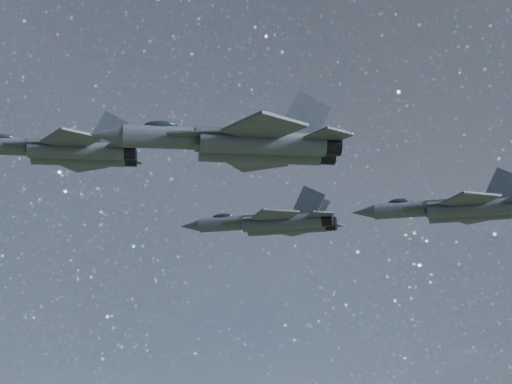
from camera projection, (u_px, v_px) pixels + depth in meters
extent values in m
cylinder|color=#343B42|center=(14.00, 147.00, 77.04)|extent=(7.57, 2.05, 1.58)
ellipsoid|color=black|center=(1.00, 138.00, 77.13)|extent=(2.47, 1.21, 0.78)
cube|color=#343B42|center=(73.00, 149.00, 77.52)|extent=(8.37, 2.04, 1.31)
cylinder|color=#343B42|center=(76.00, 150.00, 76.46)|extent=(8.58, 2.11, 1.58)
cylinder|color=#343B42|center=(79.00, 157.00, 78.40)|extent=(8.58, 2.11, 1.58)
cylinder|color=black|center=(129.00, 152.00, 76.89)|extent=(1.40, 1.54, 1.46)
cylinder|color=black|center=(130.00, 159.00, 78.83)|extent=(1.40, 1.54, 1.46)
cube|color=#343B42|center=(32.00, 144.00, 75.87)|extent=(5.37, 2.40, 0.12)
cube|color=#343B42|center=(37.00, 153.00, 78.49)|extent=(5.36, 1.78, 0.12)
cube|color=#343B42|center=(71.00, 139.00, 74.17)|extent=(5.45, 5.65, 0.20)
cube|color=#343B42|center=(79.00, 163.00, 80.76)|extent=(5.66, 5.77, 0.20)
cube|color=#343B42|center=(124.00, 145.00, 75.65)|extent=(3.21, 3.30, 0.15)
cube|color=#343B42|center=(126.00, 161.00, 80.11)|extent=(3.34, 3.39, 0.15)
cube|color=#343B42|center=(110.00, 130.00, 77.01)|extent=(3.50, 0.67, 3.60)
cube|color=#343B42|center=(112.00, 139.00, 79.43)|extent=(3.52, 0.51, 3.60)
cylinder|color=#343B42|center=(234.00, 223.00, 98.96)|extent=(8.06, 4.91, 1.70)
cone|color=#343B42|center=(191.00, 226.00, 100.30)|extent=(3.02, 2.48, 1.53)
ellipsoid|color=black|center=(223.00, 217.00, 99.51)|extent=(2.84, 2.12, 0.84)
cube|color=#343B42|center=(281.00, 221.00, 97.49)|extent=(8.82, 5.21, 1.42)
cylinder|color=#343B42|center=(283.00, 222.00, 96.23)|extent=(9.05, 5.36, 1.70)
cylinder|color=#343B42|center=(287.00, 227.00, 98.25)|extent=(9.05, 5.36, 1.70)
cylinder|color=black|center=(326.00, 220.00, 94.94)|extent=(1.94, 2.02, 1.57)
cylinder|color=black|center=(330.00, 224.00, 96.97)|extent=(1.94, 2.02, 1.57)
cube|color=#343B42|center=(246.00, 220.00, 97.05)|extent=(5.32, 4.28, 0.13)
cube|color=#343B42|center=(253.00, 226.00, 99.78)|extent=(5.80, 2.50, 0.13)
cube|color=#343B42|center=(275.00, 215.00, 93.91)|extent=(4.72, 5.19, 0.22)
cube|color=#343B42|center=(290.00, 230.00, 100.80)|extent=(6.20, 6.05, 0.22)
cube|color=#343B42|center=(320.00, 215.00, 93.79)|extent=(2.76, 2.95, 0.16)
cube|color=#343B42|center=(329.00, 225.00, 98.46)|extent=(3.68, 3.63, 0.16)
cube|color=#343B42|center=(309.00, 202.00, 95.72)|extent=(3.40, 2.01, 3.89)
cube|color=#343B42|center=(314.00, 208.00, 98.25)|extent=(3.64, 1.46, 3.89)
cylinder|color=#343B42|center=(179.00, 138.00, 64.44)|extent=(8.37, 2.17, 1.75)
cone|color=#343B42|center=(107.00, 135.00, 63.88)|extent=(2.77, 1.71, 1.57)
ellipsoid|color=black|center=(161.00, 127.00, 64.52)|extent=(2.72, 1.31, 0.86)
cube|color=#343B42|center=(255.00, 141.00, 65.03)|extent=(9.27, 2.15, 1.46)
cylinder|color=#343B42|center=(263.00, 143.00, 63.87)|extent=(9.49, 2.23, 1.75)
cylinder|color=#343B42|center=(260.00, 152.00, 66.01)|extent=(9.49, 2.23, 1.75)
cylinder|color=black|center=(331.00, 145.00, 64.40)|extent=(1.54, 1.69, 1.61)
cylinder|color=black|center=(325.00, 154.00, 66.55)|extent=(1.54, 1.69, 1.61)
cube|color=#343B42|center=(206.00, 134.00, 63.16)|extent=(5.95, 2.60, 0.13)
cube|color=#343B42|center=(204.00, 147.00, 66.06)|extent=(5.94, 2.04, 0.13)
cube|color=#343B42|center=(264.00, 128.00, 61.33)|extent=(6.06, 6.28, 0.22)
cube|color=#343B42|center=(253.00, 160.00, 68.62)|extent=(6.25, 6.39, 0.22)
cube|color=#343B42|center=(329.00, 136.00, 63.02)|extent=(3.57, 3.67, 0.17)
cube|color=#343B42|center=(316.00, 157.00, 67.96)|extent=(3.69, 3.75, 0.17)
cube|color=#343B42|center=(306.00, 117.00, 64.51)|extent=(3.88, 0.69, 3.99)
cube|color=#343B42|center=(300.00, 129.00, 67.19)|extent=(3.90, 0.55, 3.99)
cylinder|color=#343B42|center=(413.00, 209.00, 90.62)|extent=(8.16, 4.88, 1.72)
cone|color=#343B42|center=(363.00, 212.00, 91.91)|extent=(3.05, 2.48, 1.54)
ellipsoid|color=black|center=(400.00, 202.00, 91.16)|extent=(2.87, 2.12, 0.85)
cube|color=#343B42|center=(469.00, 206.00, 89.20)|extent=(8.94, 5.17, 1.43)
cylinder|color=#343B42|center=(473.00, 208.00, 87.93)|extent=(9.17, 5.32, 1.72)
cylinder|color=#343B42|center=(474.00, 213.00, 89.98)|extent=(9.17, 5.32, 1.72)
cube|color=#343B42|center=(431.00, 206.00, 88.71)|extent=(5.40, 4.27, 0.13)
cube|color=#343B42|center=(433.00, 213.00, 91.48)|extent=(5.86, 2.46, 0.13)
cube|color=#343B42|center=(470.00, 200.00, 85.58)|extent=(4.82, 5.29, 0.22)
cube|color=#343B42|center=(472.00, 217.00, 92.56)|extent=(6.28, 6.13, 0.22)
cube|color=#343B42|center=(504.00, 186.00, 87.45)|extent=(3.45, 1.99, 3.93)
cube|color=#343B42|center=(504.00, 193.00, 90.02)|extent=(3.69, 1.43, 3.93)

